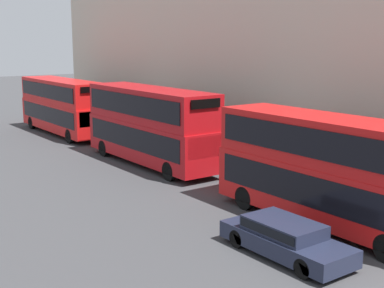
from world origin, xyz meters
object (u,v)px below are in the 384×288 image
object	(u,v)px
pedestrian	(317,183)
bus_leading	(329,167)
car_dark_sedan	(285,237)
bus_second_in_queue	(150,123)
bus_third_in_queue	(63,104)

from	to	relation	value
pedestrian	bus_leading	bearing A→B (deg)	-133.10
bus_leading	car_dark_sedan	world-z (taller)	bus_leading
bus_second_in_queue	bus_third_in_queue	xyz separation A→B (m)	(0.00, 12.72, -0.14)
bus_second_in_queue	pedestrian	world-z (taller)	bus_second_in_queue
bus_second_in_queue	car_dark_sedan	xyz separation A→B (m)	(-3.40, -14.04, -1.79)
bus_leading	car_dark_sedan	xyz separation A→B (m)	(-3.40, -1.07, -1.70)
bus_second_in_queue	pedestrian	xyz separation A→B (m)	(2.46, -10.34, -1.66)
bus_third_in_queue	bus_leading	bearing A→B (deg)	-90.00
bus_second_in_queue	bus_leading	bearing A→B (deg)	-90.00
bus_third_in_queue	pedestrian	distance (m)	23.24
bus_leading	car_dark_sedan	size ratio (longest dim) A/B	2.13
bus_second_in_queue	bus_third_in_queue	bearing A→B (deg)	90.00
car_dark_sedan	pedestrian	world-z (taller)	pedestrian
bus_second_in_queue	car_dark_sedan	distance (m)	14.56
bus_third_in_queue	car_dark_sedan	distance (m)	27.03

